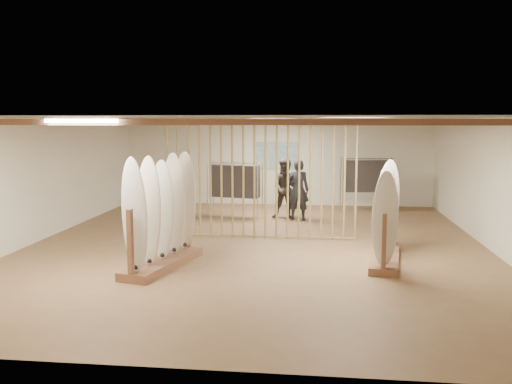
# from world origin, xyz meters

# --- Properties ---
(floor) EXTENTS (12.00, 12.00, 0.00)m
(floor) POSITION_xyz_m (0.00, 0.00, 0.00)
(floor) COLOR olive
(floor) RESTS_ON ground
(ceiling) EXTENTS (12.00, 12.00, 0.00)m
(ceiling) POSITION_xyz_m (0.00, 0.00, 2.80)
(ceiling) COLOR gray
(ceiling) RESTS_ON ground
(wall_back) EXTENTS (12.00, 0.00, 12.00)m
(wall_back) POSITION_xyz_m (0.00, 6.00, 1.40)
(wall_back) COLOR white
(wall_back) RESTS_ON ground
(wall_front) EXTENTS (12.00, 0.00, 12.00)m
(wall_front) POSITION_xyz_m (0.00, -6.00, 1.40)
(wall_front) COLOR white
(wall_front) RESTS_ON ground
(wall_left) EXTENTS (0.00, 12.00, 12.00)m
(wall_left) POSITION_xyz_m (-5.00, 0.00, 1.40)
(wall_left) COLOR white
(wall_left) RESTS_ON ground
(wall_right) EXTENTS (0.00, 12.00, 12.00)m
(wall_right) POSITION_xyz_m (5.00, 0.00, 1.40)
(wall_right) COLOR white
(wall_right) RESTS_ON ground
(ceiling_slats) EXTENTS (9.50, 6.12, 0.10)m
(ceiling_slats) POSITION_xyz_m (0.00, 0.00, 2.72)
(ceiling_slats) COLOR brown
(ceiling_slats) RESTS_ON ground
(light_panels) EXTENTS (1.20, 0.35, 0.06)m
(light_panels) POSITION_xyz_m (0.00, 0.00, 2.74)
(light_panels) COLOR white
(light_panels) RESTS_ON ground
(bamboo_partition) EXTENTS (4.45, 0.05, 2.78)m
(bamboo_partition) POSITION_xyz_m (0.00, 0.80, 1.40)
(bamboo_partition) COLOR #A2894F
(bamboo_partition) RESTS_ON ground
(poster) EXTENTS (1.40, 0.03, 0.90)m
(poster) POSITION_xyz_m (0.00, 5.98, 1.60)
(poster) COLOR teal
(poster) RESTS_ON ground
(rack_left) EXTENTS (1.09, 2.31, 2.13)m
(rack_left) POSITION_xyz_m (-1.54, -1.94, 0.72)
(rack_left) COLOR brown
(rack_left) RESTS_ON floor
(rack_right) EXTENTS (0.86, 2.38, 1.88)m
(rack_right) POSITION_xyz_m (2.67, -0.99, 0.64)
(rack_right) COLOR brown
(rack_right) RESTS_ON floor
(clothing_rack_a) EXTENTS (1.48, 0.66, 1.61)m
(clothing_rack_a) POSITION_xyz_m (-1.00, 3.42, 1.05)
(clothing_rack_a) COLOR silver
(clothing_rack_a) RESTS_ON floor
(clothing_rack_b) EXTENTS (1.54, 0.54, 1.66)m
(clothing_rack_b) POSITION_xyz_m (2.82, 4.94, 1.08)
(clothing_rack_b) COLOR silver
(clothing_rack_b) RESTS_ON floor
(shopper_a) EXTENTS (0.72, 0.51, 1.91)m
(shopper_a) POSITION_xyz_m (0.79, 3.27, 0.95)
(shopper_a) COLOR #222328
(shopper_a) RESTS_ON floor
(shopper_b) EXTENTS (0.95, 0.76, 1.92)m
(shopper_b) POSITION_xyz_m (0.46, 3.43, 0.96)
(shopper_b) COLOR #39312C
(shopper_b) RESTS_ON floor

